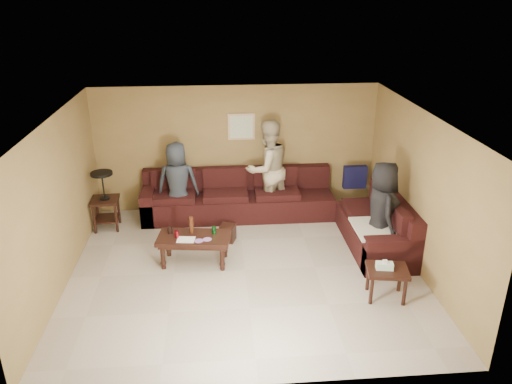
% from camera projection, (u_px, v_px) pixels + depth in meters
% --- Properties ---
extents(room, '(5.60, 5.50, 2.50)m').
position_uv_depth(room, '(244.00, 173.00, 7.38)').
color(room, '#B3A797').
rests_on(room, ground).
extents(sectional_sofa, '(4.65, 2.90, 0.97)m').
position_uv_depth(sectional_sofa, '(283.00, 211.00, 9.35)').
color(sectional_sofa, black).
rests_on(sectional_sofa, ground).
extents(coffee_table, '(1.23, 0.72, 0.77)m').
position_uv_depth(coffee_table, '(194.00, 240.00, 8.08)').
color(coffee_table, black).
rests_on(coffee_table, ground).
extents(end_table_left, '(0.52, 0.52, 1.12)m').
position_uv_depth(end_table_left, '(105.00, 199.00, 9.19)').
color(end_table_left, black).
rests_on(end_table_left, ground).
extents(side_table_right, '(0.65, 0.56, 0.63)m').
position_uv_depth(side_table_right, '(387.00, 273.00, 7.17)').
color(side_table_right, black).
rests_on(side_table_right, ground).
extents(waste_bin, '(0.32, 0.32, 0.30)m').
position_uv_depth(waste_bin, '(228.00, 233.00, 8.88)').
color(waste_bin, black).
rests_on(waste_bin, ground).
extents(wall_art, '(0.52, 0.04, 0.52)m').
position_uv_depth(wall_art, '(241.00, 127.00, 9.65)').
color(wall_art, tan).
rests_on(wall_art, ground).
extents(person_left, '(0.78, 0.52, 1.58)m').
position_uv_depth(person_left, '(178.00, 183.00, 9.38)').
color(person_left, '#292F39').
rests_on(person_left, ground).
extents(person_middle, '(1.16, 1.08, 1.91)m').
position_uv_depth(person_middle, '(267.00, 169.00, 9.61)').
color(person_middle, '#BFAF8E').
rests_on(person_middle, ground).
extents(person_right, '(0.54, 0.82, 1.67)m').
position_uv_depth(person_right, '(381.00, 211.00, 8.13)').
color(person_right, black).
rests_on(person_right, ground).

